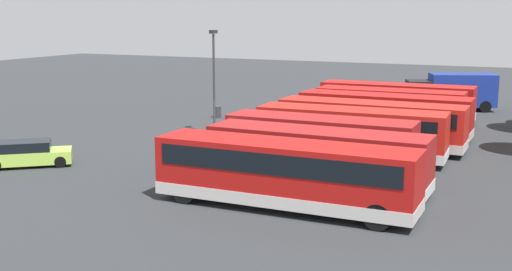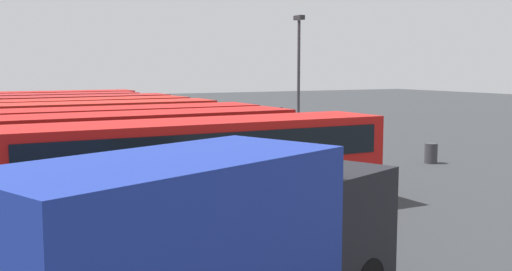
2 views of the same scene
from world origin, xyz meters
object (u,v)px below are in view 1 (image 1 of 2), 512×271
car_hatchback_silver (28,154)px  bus_single_deck_seventh (317,157)px  bus_single_deck_near_end (396,101)px  bus_single_deck_far_end (284,173)px  bus_single_deck_second (390,108)px  bus_single_deck_fifth (351,132)px  lamp_post_tall (214,73)px  bus_single_deck_third (384,114)px  bus_single_deck_fourth (370,123)px  bus_single_deck_sixth (320,142)px  box_truck_blue (452,91)px  waste_bin_yellow (217,112)px

car_hatchback_silver → bus_single_deck_seventh: bearing=97.6°
bus_single_deck_near_end → bus_single_deck_far_end: 24.97m
bus_single_deck_second → bus_single_deck_fifth: 10.51m
bus_single_deck_near_end → lamp_post_tall: (11.03, -10.24, 2.68)m
bus_single_deck_fifth → bus_single_deck_far_end: bearing=1.3°
bus_single_deck_third → bus_single_deck_seventh: 14.54m
bus_single_deck_fourth → bus_single_deck_far_end: 13.94m
bus_single_deck_sixth → bus_single_deck_far_end: 7.01m
bus_single_deck_far_end → car_hatchback_silver: 16.08m
box_truck_blue → bus_single_deck_fifth: bearing=-6.4°
waste_bin_yellow → bus_single_deck_fourth: bearing=65.7°
bus_single_deck_third → car_hatchback_silver: (16.71, -15.90, -0.92)m
bus_single_deck_near_end → box_truck_blue: bearing=158.4°
bus_single_deck_seventh → bus_single_deck_near_end: bearing=-177.0°
bus_single_deck_seventh → waste_bin_yellow: (-17.06, -14.69, -1.15)m
bus_single_deck_second → waste_bin_yellow: bus_single_deck_second is taller
bus_single_deck_far_end → box_truck_blue: bearing=176.1°
bus_single_deck_second → lamp_post_tall: 13.12m
bus_single_deck_third → car_hatchback_silver: bearing=-43.6°
bus_single_deck_seventh → lamp_post_tall: (-10.50, -11.36, 2.68)m
bus_single_deck_fifth → lamp_post_tall: (-3.30, -10.85, 2.68)m
bus_single_deck_second → box_truck_blue: bearing=166.9°
car_hatchback_silver → lamp_post_tall: bearing=158.8°
bus_single_deck_fifth → bus_single_deck_sixth: (3.67, -0.59, -0.00)m
bus_single_deck_far_end → waste_bin_yellow: bus_single_deck_far_end is taller
bus_single_deck_fourth → bus_single_deck_far_end: (13.94, -0.04, 0.00)m
bus_single_deck_sixth → car_hatchback_silver: bus_single_deck_sixth is taller
bus_single_deck_second → bus_single_deck_sixth: size_ratio=1.04×
bus_single_deck_far_end → lamp_post_tall: bearing=-141.4°
bus_single_deck_sixth → bus_single_deck_seventh: (3.53, 1.09, 0.00)m
bus_single_deck_second → car_hatchback_silver: bearing=-38.0°
bus_single_deck_second → bus_single_deck_fifth: size_ratio=0.97×
bus_single_deck_fifth → bus_single_deck_sixth: 3.71m
car_hatchback_silver → waste_bin_yellow: bearing=175.3°
car_hatchback_silver → waste_bin_yellow: (-19.24, 1.57, -0.23)m
box_truck_blue → lamp_post_tall: bearing=-35.2°
bus_single_deck_fifth → box_truck_blue: bearing=173.6°
bus_single_deck_fourth → bus_single_deck_fifth: size_ratio=1.05×
bus_single_deck_second → waste_bin_yellow: bearing=-87.4°
bus_single_deck_fourth → waste_bin_yellow: bus_single_deck_fourth is taller
bus_single_deck_second → bus_single_deck_seventh: 17.72m
bus_single_deck_near_end → waste_bin_yellow: 14.33m
bus_single_deck_fifth → lamp_post_tall: bearing=-106.9°
bus_single_deck_far_end → bus_single_deck_seventh: bearing=175.7°
bus_single_deck_third → car_hatchback_silver: 23.09m
bus_single_deck_fourth → bus_single_deck_fifth: (3.32, -0.29, -0.00)m
bus_single_deck_second → lamp_post_tall: lamp_post_tall is taller
bus_single_deck_second → bus_single_deck_seventh: size_ratio=0.99×
bus_single_deck_sixth → bus_single_deck_fourth: bearing=172.8°
bus_single_deck_third → car_hatchback_silver: size_ratio=2.49×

